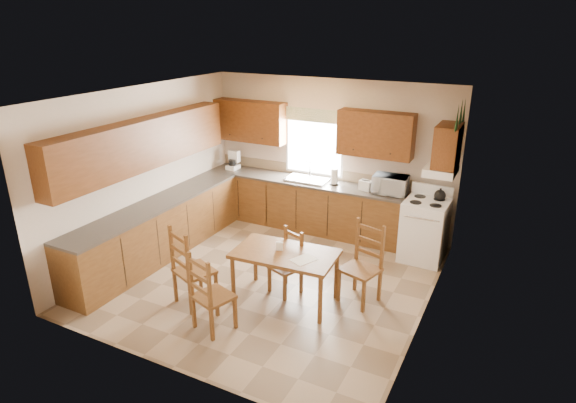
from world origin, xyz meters
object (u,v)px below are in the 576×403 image
at_px(stove, 424,231).
at_px(dining_table, 285,276).
at_px(chair_near_right, 213,291).
at_px(chair_far_left, 285,263).
at_px(microwave, 390,185).
at_px(chair_far_right, 360,265).
at_px(chair_near_left, 194,266).

height_order(stove, dining_table, stove).
height_order(chair_near_right, chair_far_left, chair_near_right).
relative_size(microwave, chair_near_right, 0.49).
bearing_deg(chair_far_right, chair_far_left, -149.70).
bearing_deg(chair_far_right, dining_table, -138.10).
height_order(dining_table, chair_far_right, chair_far_right).
distance_m(stove, microwave, 0.94).
relative_size(dining_table, chair_far_left, 1.48).
bearing_deg(chair_near_left, chair_far_right, -129.46).
relative_size(microwave, dining_table, 0.38).
bearing_deg(stove, chair_near_left, -130.06).
bearing_deg(chair_far_left, chair_near_left, -118.98).
distance_m(chair_near_left, chair_near_right, 0.66).
bearing_deg(chair_far_left, dining_table, -42.08).
distance_m(dining_table, chair_far_right, 1.03).
distance_m(dining_table, chair_far_left, 0.23).
distance_m(microwave, chair_far_right, 2.01).
relative_size(chair_near_left, chair_far_right, 1.02).
bearing_deg(dining_table, microwave, 69.11).
bearing_deg(microwave, dining_table, -109.74).
bearing_deg(chair_far_left, stove, 73.04).
bearing_deg(chair_near_left, microwave, -98.51).
bearing_deg(chair_far_right, microwave, 111.21).
bearing_deg(dining_table, stove, 52.43).
xyz_separation_m(dining_table, chair_far_left, (-0.09, 0.19, 0.09)).
distance_m(microwave, chair_near_right, 3.60).
bearing_deg(stove, dining_table, -121.73).
relative_size(microwave, chair_near_left, 0.46).
relative_size(dining_table, chair_near_left, 1.21).
xyz_separation_m(dining_table, chair_near_left, (-1.05, -0.61, 0.20)).
bearing_deg(stove, microwave, 159.64).
height_order(stove, microwave, microwave).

